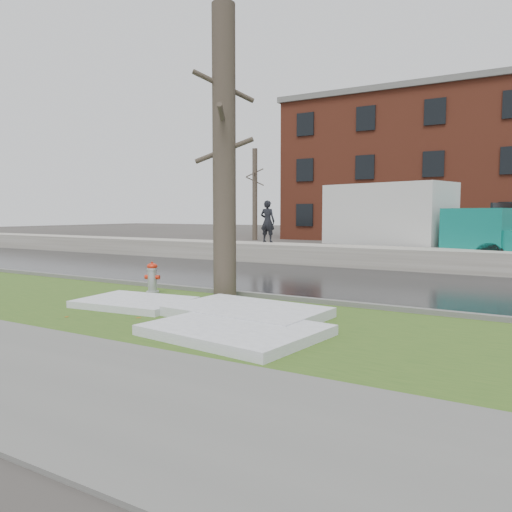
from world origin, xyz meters
The scene contains 16 objects.
ground centered at (0.00, 0.00, 0.00)m, with size 120.00×120.00×0.00m, color #47423D.
verge centered at (0.00, -1.25, 0.02)m, with size 60.00×4.50×0.04m, color #2E501A.
road centered at (0.00, 4.50, 0.01)m, with size 60.00×7.00×0.03m, color black.
parking_lot centered at (0.00, 13.00, 0.01)m, with size 60.00×9.00×0.03m, color slate.
curb centered at (0.00, 1.00, 0.07)m, with size 60.00×0.15×0.14m, color slate.
snowbank centered at (0.00, 8.70, 0.38)m, with size 60.00×1.60×0.75m, color #B8B3A9.
brick_building centered at (2.00, 30.00, 5.00)m, with size 26.00×12.00×10.00m, color brown.
bg_tree_left centered at (-12.00, 22.00, 3.33)m, with size 1.40×1.62×6.50m.
bg_tree_center centered at (-6.00, 26.00, 3.33)m, with size 1.40×1.62×6.50m.
fire_hydrant centered at (-1.98, 0.19, 0.45)m, with size 0.38×0.35×0.77m.
tree centered at (-0.09, 0.50, 3.29)m, with size 1.28×1.47×6.45m.
box_truck centered at (1.51, 11.03, 1.66)m, with size 9.45×4.21×3.13m.
worker centered at (-3.89, 9.30, 1.62)m, with size 0.63×0.42×1.73m, color black.
snow_patch_near centered at (1.96, -2.24, 0.12)m, with size 2.60×2.00×0.16m, color silver.
snow_patch_far centered at (-1.22, -1.19, 0.11)m, with size 2.20×1.60×0.14m, color silver.
snow_patch_side centered at (1.38, -0.93, 0.13)m, with size 2.80×1.80×0.18m, color silver.
Camera 1 is at (6.19, -8.80, 1.98)m, focal length 35.00 mm.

